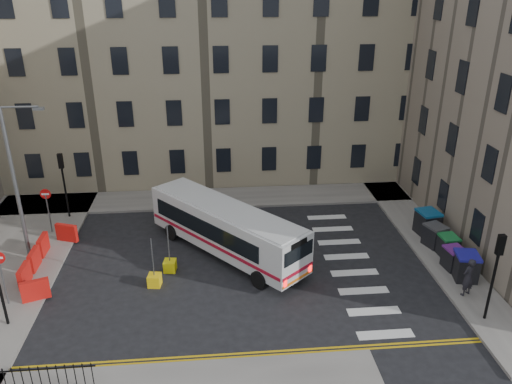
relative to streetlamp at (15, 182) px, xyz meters
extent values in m
plane|color=black|center=(13.00, -2.00, -4.34)|extent=(120.00, 120.00, 0.00)
cube|color=slate|center=(7.00, 6.60, -4.26)|extent=(36.00, 3.20, 0.15)
cube|color=slate|center=(22.00, 2.00, -4.26)|extent=(2.40, 26.00, 0.15)
cube|color=slate|center=(-1.00, -1.00, -4.26)|extent=(6.00, 22.00, 0.15)
cube|color=gray|center=(6.00, 13.50, 3.66)|extent=(38.00, 10.50, 16.00)
cylinder|color=black|center=(21.60, -7.50, -2.59)|extent=(0.12, 0.12, 3.20)
cube|color=black|center=(21.60, -7.50, -0.54)|extent=(0.28, 0.22, 0.90)
cylinder|color=black|center=(1.00, 4.50, -2.59)|extent=(0.12, 0.12, 3.20)
cube|color=black|center=(1.00, 4.50, -0.54)|extent=(0.28, 0.22, 0.90)
cylinder|color=black|center=(1.00, -6.00, -2.59)|extent=(0.12, 0.12, 3.20)
cylinder|color=#595B5E|center=(0.00, 0.00, -0.19)|extent=(0.20, 0.20, 8.00)
cylinder|color=#595B5E|center=(0.50, 2.50, -2.99)|extent=(0.08, 0.08, 2.40)
cube|color=red|center=(0.50, 2.50, -1.49)|extent=(0.60, 0.04, 0.60)
cylinder|color=#595B5E|center=(0.50, -4.50, -2.99)|extent=(0.08, 0.08, 2.40)
cube|color=red|center=(0.80, -3.00, -3.69)|extent=(0.25, 1.25, 1.00)
cube|color=red|center=(0.80, -1.50, -3.69)|extent=(0.25, 1.25, 1.00)
cube|color=red|center=(0.80, 0.00, -3.69)|extent=(0.25, 1.25, 1.00)
cube|color=red|center=(1.70, 1.30, -3.69)|extent=(1.26, 0.66, 1.00)
cube|color=red|center=(1.70, -4.30, -3.69)|extent=(1.26, 0.66, 1.00)
cube|color=silver|center=(10.58, -0.65, -2.74)|extent=(8.24, 9.11, 2.28)
cube|color=black|center=(9.41, -1.05, -2.56)|extent=(5.25, 6.15, 0.91)
cube|color=black|center=(11.16, 0.44, -2.56)|extent=(5.25, 6.15, 0.91)
cube|color=black|center=(7.32, 3.18, -2.51)|extent=(1.57, 1.35, 1.00)
cube|color=black|center=(13.84, -4.47, -2.28)|extent=(1.57, 1.35, 0.73)
cube|color=maroon|center=(9.70, -1.40, -3.29)|extent=(6.42, 7.52, 0.16)
cube|color=maroon|center=(11.46, 0.10, -3.29)|extent=(6.42, 7.52, 0.16)
cube|color=#FF0C0C|center=(13.15, -5.07, -3.52)|extent=(0.19, 0.17, 0.36)
cube|color=#FF0C0C|center=(14.54, -3.89, -3.52)|extent=(0.19, 0.17, 0.36)
cylinder|color=black|center=(7.52, 1.18, -3.88)|extent=(0.79, 0.86, 0.91)
cylinder|color=black|center=(9.26, 2.66, -3.88)|extent=(0.79, 0.86, 0.91)
cylinder|color=black|center=(12.02, -4.09, -3.88)|extent=(0.79, 0.86, 0.91)
cylinder|color=black|center=(13.75, -2.62, -3.88)|extent=(0.79, 0.86, 0.91)
cube|color=black|center=(22.17, -4.39, -3.57)|extent=(1.23, 1.35, 1.23)
cube|color=navy|center=(22.17, -4.39, -2.89)|extent=(1.29, 1.42, 0.13)
cube|color=black|center=(22.03, -3.44, -3.67)|extent=(0.98, 1.09, 1.04)
cube|color=#5F1F76|center=(22.03, -3.44, -3.10)|extent=(1.03, 1.14, 0.11)
cube|color=black|center=(22.29, -2.18, -3.67)|extent=(0.92, 1.04, 1.04)
cube|color=#186D32|center=(22.29, -2.18, -3.09)|extent=(0.96, 1.09, 0.11)
cube|color=black|center=(22.04, -1.09, -3.63)|extent=(1.22, 1.31, 1.12)
cube|color=#363638|center=(22.04, -1.09, -3.01)|extent=(1.28, 1.37, 0.12)
cube|color=black|center=(22.19, 0.29, -3.54)|extent=(1.25, 1.39, 1.29)
cube|color=navy|center=(22.19, 0.29, -2.83)|extent=(1.32, 1.45, 0.13)
imported|color=black|center=(21.58, -5.73, -3.24)|extent=(0.82, 0.71, 1.90)
cube|color=yellow|center=(7.65, -2.16, -4.04)|extent=(0.67, 0.67, 0.60)
cube|color=yellow|center=(6.99, -3.44, -4.04)|extent=(0.68, 0.68, 0.60)
camera|label=1|loc=(10.04, -24.32, 9.50)|focal=35.00mm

